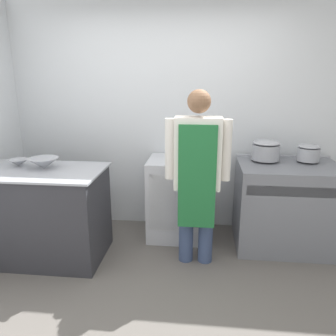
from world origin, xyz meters
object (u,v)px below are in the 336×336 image
(fridge_unit, at_px, (178,198))
(mixing_bowl, at_px, (44,163))
(stock_pot, at_px, (266,150))
(sauce_pot, at_px, (308,153))
(person_cook, at_px, (197,170))
(stove, at_px, (286,206))

(fridge_unit, distance_m, mixing_bowl, 1.47)
(stock_pot, distance_m, sauce_pot, 0.44)
(person_cook, bearing_deg, mixing_bowl, 179.88)
(stove, relative_size, stock_pot, 3.57)
(stove, relative_size, person_cook, 0.62)
(stock_pot, xyz_separation_m, sauce_pot, (0.44, 0.00, -0.02))
(fridge_unit, xyz_separation_m, person_cook, (0.21, -0.53, 0.49))
(fridge_unit, xyz_separation_m, sauce_pot, (1.36, 0.03, 0.56))
(fridge_unit, bearing_deg, mixing_bowl, -157.42)
(fridge_unit, bearing_deg, stock_pot, 1.57)
(person_cook, distance_m, stock_pot, 0.90)
(stove, xyz_separation_m, fridge_unit, (-1.15, 0.10, -0.00))
(sauce_pot, bearing_deg, stock_pot, -180.00)
(fridge_unit, bearing_deg, sauce_pot, 1.07)
(stove, bearing_deg, mixing_bowl, -170.06)
(person_cook, height_order, sauce_pot, person_cook)
(stove, bearing_deg, sauce_pot, 32.17)
(fridge_unit, relative_size, mixing_bowl, 3.13)
(stove, xyz_separation_m, sauce_pot, (0.21, 0.13, 0.55))
(stove, xyz_separation_m, mixing_bowl, (-2.42, -0.42, 0.51))
(stove, bearing_deg, person_cook, -155.51)
(person_cook, xyz_separation_m, mixing_bowl, (-1.48, 0.00, 0.02))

